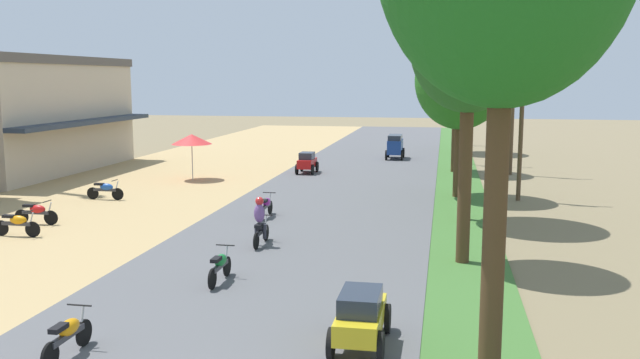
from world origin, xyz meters
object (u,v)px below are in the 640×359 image
median_tree_fourth (460,81)px  car_van_blue (395,145)px  streetlamp_mid (457,91)px  car_hatchback_red (307,162)px  median_tree_third (471,40)px  car_sedan_yellow (361,315)px  parked_motorbike_second (17,223)px  streetlamp_near (460,94)px  motorbike_ahead_second (68,333)px  parked_motorbike_third (37,212)px  motorbike_ahead_third (220,265)px  motorbike_ahead_fourth (261,223)px  parked_motorbike_fourth (106,189)px  motorbike_ahead_fifth (266,205)px  median_tree_fifth (456,74)px  median_tree_sixth (460,66)px  median_tree_second (469,43)px  vendor_umbrella (192,139)px  utility_pole_near (522,109)px  utility_pole_far (514,92)px

median_tree_fourth → car_van_blue: (-4.00, 14.56, -4.48)m
streetlamp_mid → car_hatchback_red: bearing=-113.9°
median_tree_third → car_hatchback_red: 16.00m
streetlamp_mid → car_sedan_yellow: bearing=-93.2°
parked_motorbike_second → streetlamp_near: (15.71, 24.15, 4.05)m
streetlamp_mid → parked_motorbike_second: bearing=-112.7°
median_tree_fourth → motorbike_ahead_second: bearing=-111.2°
parked_motorbike_third → car_van_blue: size_ratio=0.75×
motorbike_ahead_third → motorbike_ahead_fourth: 4.19m
streetlamp_near → motorbike_ahead_third: streetlamp_near is taller
median_tree_third → motorbike_ahead_fourth: median_tree_third is taller
parked_motorbike_second → parked_motorbike_fourth: size_ratio=1.00×
car_van_blue → motorbike_ahead_fourth: 25.63m
motorbike_ahead_second → motorbike_ahead_fourth: 9.65m
median_tree_fourth → streetlamp_near: size_ratio=0.98×
motorbike_ahead_third → motorbike_ahead_fifth: (-1.03, 8.72, 0.00)m
median_tree_fifth → streetlamp_near: bearing=85.0°
streetlamp_mid → car_hatchback_red: 22.17m
motorbike_ahead_third → median_tree_sixth: bearing=78.8°
parked_motorbike_fourth → median_tree_second: 18.80m
median_tree_fifth → car_van_blue: size_ratio=3.47×
median_tree_third → car_sedan_yellow: size_ratio=4.21×
parked_motorbike_fourth → motorbike_ahead_fifth: size_ratio=1.00×
streetlamp_near → car_sedan_yellow: size_ratio=3.49×
median_tree_second → motorbike_ahead_fourth: size_ratio=4.83×
median_tree_third → motorbike_ahead_fourth: 10.82m
parked_motorbike_second → median_tree_fifth: median_tree_fifth is taller
car_sedan_yellow → car_hatchback_red: 26.05m
vendor_umbrella → car_sedan_yellow: vendor_umbrella is taller
utility_pole_near → car_sedan_yellow: bearing=-105.2°
median_tree_second → utility_pole_near: size_ratio=1.07×
parked_motorbike_fourth → motorbike_ahead_third: bearing=-50.3°
parked_motorbike_second → median_tree_fifth: 25.70m
parked_motorbike_fourth → median_tree_third: 17.53m
motorbike_ahead_fifth → streetlamp_near: bearing=67.8°
median_tree_second → streetlamp_near: (0.29, 24.70, -2.01)m
median_tree_second → utility_pole_near: 12.10m
vendor_umbrella → median_tree_fifth: 15.79m
utility_pole_far → median_tree_third: bearing=-102.2°
motorbike_ahead_fourth → median_tree_sixth: bearing=77.3°
car_van_blue → motorbike_ahead_fifth: bearing=-99.8°
utility_pole_far → utility_pole_near: bearing=-92.8°
streetlamp_near → car_van_blue: streetlamp_near is taller
streetlamp_mid → utility_pole_far: 18.21m
utility_pole_near → motorbike_ahead_fifth: (-10.41, -6.19, -3.67)m
median_tree_sixth → car_hatchback_red: size_ratio=4.53×
parked_motorbike_third → streetlamp_mid: 39.37m
parked_motorbike_third → median_tree_fourth: size_ratio=0.23×
median_tree_sixth → motorbike_ahead_third: size_ratio=5.05×
parked_motorbike_fourth → motorbike_ahead_second: (8.03, -16.65, 0.02)m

